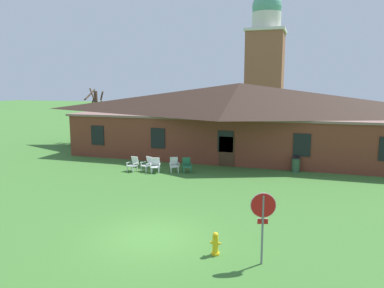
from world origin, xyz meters
TOP-DOWN VIEW (x-y plane):
  - ground_plane at (0.00, 0.00)m, footprint 200.00×200.00m
  - brick_building at (0.00, 17.64)m, footprint 26.41×10.40m
  - dome_tower at (-0.53, 39.00)m, footprint 5.18×5.18m
  - stop_sign at (4.19, -0.83)m, footprint 0.78×0.25m
  - lawn_chair_by_porch at (-5.47, 9.36)m, footprint 0.72×0.76m
  - lawn_chair_near_door at (-4.57, 9.64)m, footprint 0.80×0.84m
  - lawn_chair_left_end at (-3.91, 9.46)m, footprint 0.75×0.80m
  - lawn_chair_middle at (-2.83, 10.00)m, footprint 0.81×0.85m
  - lawn_chair_right_end at (-2.01, 10.14)m, footprint 0.81×0.85m
  - bare_tree_beside_building at (-14.98, 20.12)m, footprint 1.90×1.63m
  - fire_hydrant at (2.64, -0.66)m, footprint 0.36×0.28m
  - trash_bin at (4.76, 12.35)m, footprint 0.56×0.56m

SIDE VIEW (x-z plane):
  - ground_plane at x=0.00m, z-range 0.00..0.00m
  - fire_hydrant at x=2.64m, z-range -0.02..0.77m
  - trash_bin at x=4.76m, z-range 0.01..0.99m
  - lawn_chair_by_porch at x=-5.47m, z-range 0.02..0.98m
  - lawn_chair_near_door at x=-4.57m, z-range 0.02..0.98m
  - lawn_chair_left_end at x=-3.91m, z-range 0.02..0.98m
  - lawn_chair_middle at x=-2.83m, z-range 0.02..0.98m
  - lawn_chair_right_end at x=-2.01m, z-range 0.02..0.98m
  - stop_sign at x=4.19m, z-range 0.48..2.82m
  - bare_tree_beside_building at x=-14.98m, z-range 0.26..5.59m
  - brick_building at x=0.00m, z-range 0.06..5.84m
  - dome_tower at x=-0.53m, z-range -0.82..17.79m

